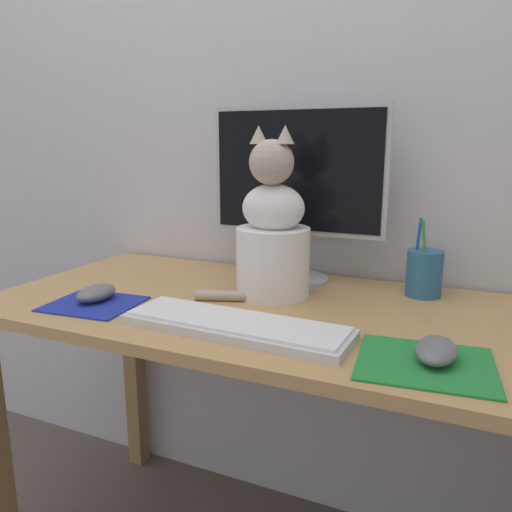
% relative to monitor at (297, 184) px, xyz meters
% --- Properties ---
extents(wall_back, '(7.00, 0.04, 2.50)m').
position_rel_monitor_xyz_m(wall_back, '(0.04, 0.13, 0.25)').
color(wall_back, silver).
rests_on(wall_back, ground_plane).
extents(desk, '(1.35, 0.62, 0.74)m').
position_rel_monitor_xyz_m(desk, '(0.04, -0.21, -0.36)').
color(desk, tan).
rests_on(desk, ground_plane).
extents(monitor, '(0.46, 0.17, 0.45)m').
position_rel_monitor_xyz_m(monitor, '(0.00, 0.00, 0.00)').
color(monitor, '#B2B2B7').
rests_on(monitor, desk).
extents(keyboard, '(0.46, 0.15, 0.02)m').
position_rel_monitor_xyz_m(keyboard, '(0.02, -0.39, -0.24)').
color(keyboard, silver).
rests_on(keyboard, desk).
extents(mousepad_left, '(0.21, 0.19, 0.00)m').
position_rel_monitor_xyz_m(mousepad_left, '(-0.35, -0.37, -0.25)').
color(mousepad_left, '#1E2D9E').
rests_on(mousepad_left, desk).
extents(mousepad_right, '(0.24, 0.21, 0.00)m').
position_rel_monitor_xyz_m(mousepad_right, '(0.37, -0.40, -0.25)').
color(mousepad_right, '#238438').
rests_on(mousepad_right, desk).
extents(computer_mouse_left, '(0.07, 0.11, 0.04)m').
position_rel_monitor_xyz_m(computer_mouse_left, '(-0.35, -0.36, -0.23)').
color(computer_mouse_left, slate).
rests_on(computer_mouse_left, mousepad_left).
extents(computer_mouse_right, '(0.07, 0.11, 0.03)m').
position_rel_monitor_xyz_m(computer_mouse_right, '(0.38, -0.38, -0.23)').
color(computer_mouse_right, slate).
rests_on(computer_mouse_right, mousepad_right).
extents(cat, '(0.24, 0.21, 0.39)m').
position_rel_monitor_xyz_m(cat, '(-0.01, -0.14, -0.11)').
color(cat, white).
rests_on(cat, desk).
extents(pen_cup, '(0.08, 0.08, 0.18)m').
position_rel_monitor_xyz_m(pen_cup, '(0.32, -0.00, -0.20)').
color(pen_cup, '#286089').
rests_on(pen_cup, desk).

